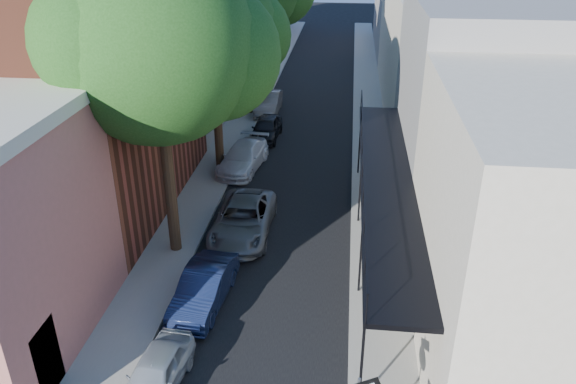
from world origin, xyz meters
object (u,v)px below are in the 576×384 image
(oak_near, at_px, (171,47))
(oak_mid, at_px, (222,29))
(parked_car_c, at_px, (243,219))
(parked_car_d, at_px, (243,157))
(parked_car_e, at_px, (266,128))
(parked_car_f, at_px, (268,103))
(parked_car_a, at_px, (156,374))
(parked_car_b, at_px, (204,288))

(oak_near, bearing_deg, oak_mid, 90.37)
(oak_mid, distance_m, parked_car_c, 9.44)
(parked_car_d, relative_size, parked_car_e, 1.18)
(parked_car_d, bearing_deg, parked_car_e, 90.88)
(parked_car_d, xyz_separation_m, parked_car_f, (0.00, 9.20, 0.03))
(parked_car_d, bearing_deg, parked_car_a, -80.82)
(parked_car_d, bearing_deg, parked_car_b, -78.43)
(parked_car_b, bearing_deg, parked_car_f, 97.07)
(parked_car_d, bearing_deg, oak_near, -87.70)
(parked_car_c, distance_m, parked_car_d, 6.64)
(oak_mid, distance_m, parked_car_f, 11.11)
(parked_car_f, bearing_deg, parked_car_a, -89.53)
(oak_near, height_order, parked_car_f, oak_near)
(oak_mid, xyz_separation_m, parked_car_a, (1.16, -15.29, -6.49))
(parked_car_d, bearing_deg, parked_car_f, 97.89)
(oak_near, relative_size, oak_mid, 1.12)
(parked_car_c, bearing_deg, parked_car_e, 93.33)
(oak_mid, distance_m, parked_car_d, 6.46)
(parked_car_a, height_order, parked_car_b, parked_car_b)
(oak_mid, distance_m, parked_car_b, 13.15)
(parked_car_a, bearing_deg, parked_car_d, 96.85)
(parked_car_a, height_order, parked_car_f, parked_car_f)
(parked_car_a, bearing_deg, parked_car_e, 94.96)
(parked_car_b, height_order, parked_car_e, parked_car_e)
(oak_mid, xyz_separation_m, parked_car_e, (1.37, 4.31, -6.41))
(parked_car_b, xyz_separation_m, parked_car_f, (-0.72, 20.45, 0.04))
(oak_mid, bearing_deg, parked_car_d, -9.39)
(parked_car_c, distance_m, parked_car_e, 10.99)
(oak_near, height_order, parked_car_e, oak_near)
(oak_near, relative_size, parked_car_f, 2.75)
(oak_mid, height_order, parked_car_f, oak_mid)
(parked_car_e, xyz_separation_m, parked_car_f, (-0.55, 4.75, 0.04))
(oak_mid, bearing_deg, oak_near, -89.63)
(oak_near, distance_m, parked_car_f, 18.51)
(parked_car_c, bearing_deg, parked_car_a, -95.78)
(oak_mid, bearing_deg, parked_car_f, 84.84)
(oak_near, xyz_separation_m, parked_car_f, (0.77, 17.03, -7.19))
(parked_car_c, xyz_separation_m, parked_car_f, (-1.20, 15.73, 0.00))
(parked_car_a, height_order, parked_car_e, parked_car_e)
(parked_car_e, height_order, parked_car_f, parked_car_f)
(oak_near, relative_size, parked_car_d, 2.55)
(parked_car_a, distance_m, parked_car_b, 3.92)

